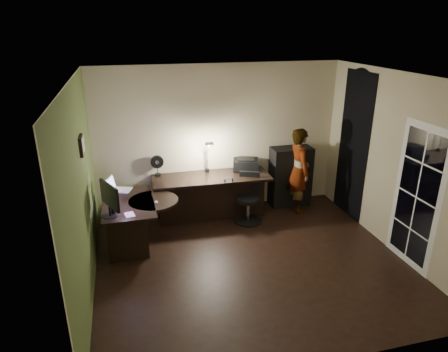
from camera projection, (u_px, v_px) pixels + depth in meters
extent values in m
cube|color=black|center=(251.00, 262.00, 5.96)|extent=(4.50, 4.00, 0.01)
cube|color=silver|center=(256.00, 77.00, 4.99)|extent=(4.50, 4.00, 0.01)
cube|color=#BEB28D|center=(219.00, 139.00, 7.29)|extent=(4.50, 0.01, 2.70)
cube|color=#BEB28D|center=(322.00, 255.00, 3.66)|extent=(4.50, 0.01, 2.70)
cube|color=#BEB28D|center=(81.00, 194.00, 4.95)|extent=(0.01, 4.00, 2.70)
cube|color=#BEB28D|center=(396.00, 164.00, 6.00)|extent=(0.01, 4.00, 2.70)
cube|color=#4B5E2A|center=(82.00, 194.00, 4.96)|extent=(0.00, 4.00, 2.70)
cube|color=black|center=(353.00, 146.00, 7.05)|extent=(0.01, 0.90, 2.60)
cube|color=white|center=(417.00, 197.00, 5.60)|extent=(0.02, 0.92, 2.10)
cube|color=black|center=(81.00, 145.00, 5.19)|extent=(0.04, 0.30, 0.25)
cube|color=black|center=(130.00, 224.00, 6.32)|extent=(0.80, 1.28, 0.73)
cube|color=black|center=(212.00, 197.00, 7.24)|extent=(2.11, 0.80, 0.78)
cube|color=black|center=(290.00, 176.00, 7.67)|extent=(0.77, 0.39, 1.15)
cube|color=silver|center=(121.00, 193.00, 6.46)|extent=(0.26, 0.24, 0.09)
cube|color=silver|center=(120.00, 184.00, 6.40)|extent=(0.43, 0.41, 0.23)
cube|color=black|center=(109.00, 205.00, 5.70)|extent=(0.33, 0.55, 0.37)
ellipsoid|color=silver|center=(156.00, 202.00, 6.19)|extent=(0.07, 0.09, 0.03)
cube|color=black|center=(139.00, 202.00, 6.23)|extent=(0.08, 0.13, 0.01)
cube|color=black|center=(127.00, 209.00, 5.97)|extent=(0.04, 0.14, 0.01)
cylinder|color=black|center=(113.00, 209.00, 5.80)|extent=(0.08, 0.08, 0.16)
cube|color=silver|center=(130.00, 215.00, 5.80)|extent=(0.16, 0.21, 0.01)
cube|color=black|center=(157.00, 165.00, 7.08)|extent=(0.24, 0.14, 0.36)
cube|color=#244C8A|center=(229.00, 179.00, 6.80)|extent=(0.18, 0.11, 0.08)
cube|color=black|center=(246.00, 164.00, 7.37)|extent=(0.54, 0.47, 0.20)
cube|color=black|center=(207.00, 155.00, 7.15)|extent=(0.22, 0.32, 0.65)
cube|color=black|center=(248.00, 199.00, 7.02)|extent=(0.64, 0.64, 0.88)
imported|color=#D8A88C|center=(299.00, 170.00, 7.35)|extent=(0.39, 0.57, 1.59)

